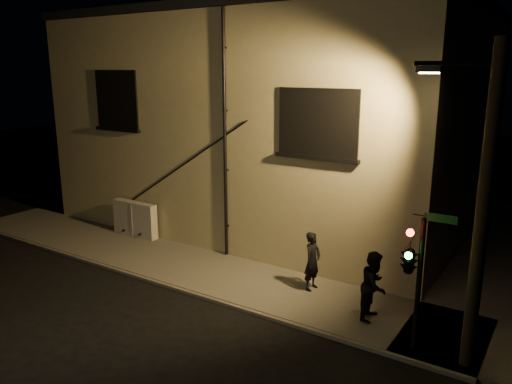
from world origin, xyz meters
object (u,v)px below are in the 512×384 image
Objects in this scene: utility_cabinet at (135,219)px; pedestrian_b at (374,285)px; streetlamp_pole at (479,204)px; traffic_signal at (410,259)px; pedestrian_a at (312,261)px.

pedestrian_b is at bearing -7.71° from utility_cabinet.
traffic_signal is at bearing -170.46° from streetlamp_pole.
traffic_signal reaches higher than utility_cabinet.
traffic_signal is 1.92m from streetlamp_pole.
pedestrian_a is 2.29m from pedestrian_b.
pedestrian_b is at bearing 161.14° from streetlamp_pole.
streetlamp_pole is (1.27, 0.21, 1.42)m from traffic_signal.
pedestrian_a is (8.11, -0.65, 0.20)m from utility_cabinet.
traffic_signal reaches higher than pedestrian_a.
pedestrian_b is at bearing -103.52° from pedestrian_a.
pedestrian_a is 0.25× the size of streetlamp_pole.
streetlamp_pole reaches higher than traffic_signal.
streetlamp_pole is at bearing -103.55° from pedestrian_a.
traffic_signal is (1.15, -1.04, 1.33)m from pedestrian_b.
pedestrian_a is 5.59m from streetlamp_pole.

